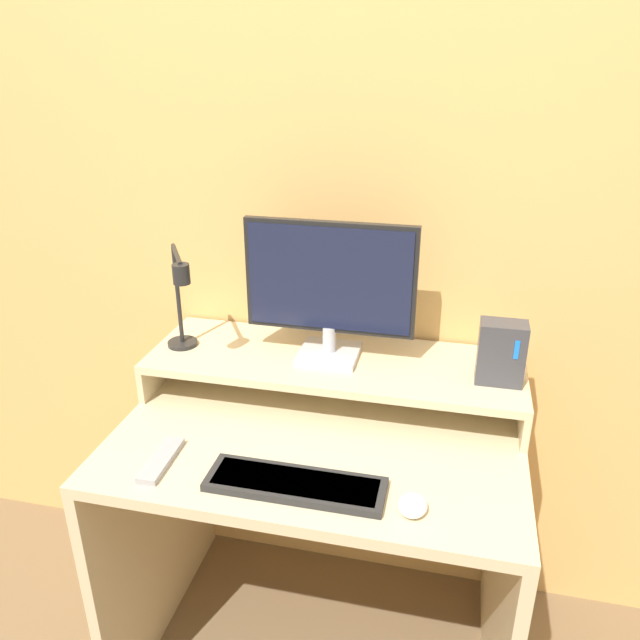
{
  "coord_description": "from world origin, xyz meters",
  "views": [
    {
      "loc": [
        0.31,
        -0.96,
        1.68
      ],
      "look_at": [
        -0.01,
        0.39,
        1.07
      ],
      "focal_mm": 35.0,
      "sensor_mm": 36.0,
      "label": 1
    }
  ],
  "objects_px": {
    "monitor": "(330,287)",
    "mouse": "(413,505)",
    "remote_control": "(161,460)",
    "keyboard": "(294,484)",
    "router_dock": "(501,353)",
    "desk_lamp": "(181,302)"
  },
  "relations": [
    {
      "from": "monitor",
      "to": "mouse",
      "type": "relative_size",
      "value": 5.88
    },
    {
      "from": "monitor",
      "to": "remote_control",
      "type": "xyz_separation_m",
      "value": [
        -0.32,
        -0.41,
        -0.31
      ]
    },
    {
      "from": "monitor",
      "to": "keyboard",
      "type": "bearing_deg",
      "value": -88.33
    },
    {
      "from": "router_dock",
      "to": "remote_control",
      "type": "distance_m",
      "value": 0.87
    },
    {
      "from": "monitor",
      "to": "router_dock",
      "type": "bearing_deg",
      "value": -5.0
    },
    {
      "from": "monitor",
      "to": "mouse",
      "type": "height_order",
      "value": "monitor"
    },
    {
      "from": "router_dock",
      "to": "monitor",
      "type": "bearing_deg",
      "value": 175.0
    },
    {
      "from": "keyboard",
      "to": "remote_control",
      "type": "xyz_separation_m",
      "value": [
        -0.33,
        0.02,
        -0.0
      ]
    },
    {
      "from": "remote_control",
      "to": "keyboard",
      "type": "bearing_deg",
      "value": -2.64
    },
    {
      "from": "desk_lamp",
      "to": "remote_control",
      "type": "bearing_deg",
      "value": -77.42
    },
    {
      "from": "monitor",
      "to": "router_dock",
      "type": "height_order",
      "value": "monitor"
    },
    {
      "from": "mouse",
      "to": "keyboard",
      "type": "bearing_deg",
      "value": 176.2
    },
    {
      "from": "desk_lamp",
      "to": "keyboard",
      "type": "height_order",
      "value": "desk_lamp"
    },
    {
      "from": "router_dock",
      "to": "keyboard",
      "type": "xyz_separation_m",
      "value": [
        -0.44,
        -0.39,
        -0.19
      ]
    },
    {
      "from": "keyboard",
      "to": "mouse",
      "type": "bearing_deg",
      "value": -3.8
    },
    {
      "from": "keyboard",
      "to": "remote_control",
      "type": "distance_m",
      "value": 0.33
    },
    {
      "from": "monitor",
      "to": "desk_lamp",
      "type": "height_order",
      "value": "monitor"
    },
    {
      "from": "router_dock",
      "to": "keyboard",
      "type": "bearing_deg",
      "value": -138.59
    },
    {
      "from": "desk_lamp",
      "to": "router_dock",
      "type": "height_order",
      "value": "desk_lamp"
    },
    {
      "from": "desk_lamp",
      "to": "router_dock",
      "type": "relative_size",
      "value": 1.85
    },
    {
      "from": "desk_lamp",
      "to": "mouse",
      "type": "distance_m",
      "value": 0.8
    },
    {
      "from": "desk_lamp",
      "to": "remote_control",
      "type": "distance_m",
      "value": 0.43
    }
  ]
}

